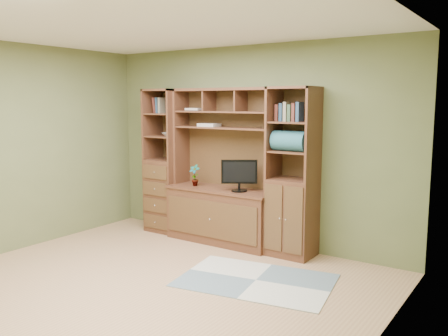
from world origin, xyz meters
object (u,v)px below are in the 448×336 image
Objects in this scene: right_tower at (293,173)px; center_hutch at (221,167)px; left_tower at (166,161)px; monitor at (239,170)px.

center_hutch is at bearing -177.77° from right_tower.
center_hutch is at bearing -2.29° from left_tower.
monitor is (0.31, -0.03, -0.01)m from center_hutch.
right_tower is at bearing 0.00° from left_tower.
center_hutch is 1.00× the size of left_tower.
center_hutch is at bearing 139.90° from monitor.
left_tower and right_tower have the same top height.
right_tower is at bearing 2.23° from center_hutch.
left_tower reaches higher than monitor.
center_hutch and right_tower have the same top height.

